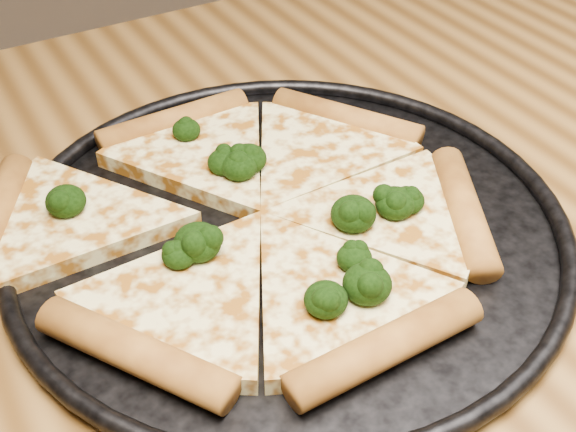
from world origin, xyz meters
TOP-DOWN VIEW (x-y plane):
  - dining_table at (0.00, 0.00)m, footprint 1.20×0.90m
  - pizza_pan at (-0.08, 0.05)m, footprint 0.41×0.41m
  - pizza at (-0.10, 0.06)m, footprint 0.38×0.33m
  - broccoli_florets at (-0.09, 0.04)m, footprint 0.24×0.25m

SIDE VIEW (x-z plane):
  - dining_table at x=0.00m, z-range 0.28..1.03m
  - pizza_pan at x=-0.08m, z-range 0.75..0.77m
  - pizza at x=-0.10m, z-range 0.75..0.78m
  - broccoli_florets at x=-0.09m, z-range 0.77..0.79m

